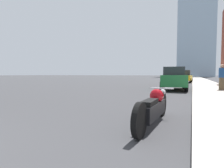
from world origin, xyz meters
TOP-DOWN VIEW (x-y plane):
  - sidewalk at (5.21, 40.00)m, footprint 2.70×240.00m
  - distant_tower at (4.99, 99.70)m, footprint 16.63×16.63m
  - motorcycle at (3.06, 4.46)m, footprint 0.62×2.60m
  - parked_car_green at (2.59, 14.09)m, footprint 2.09×4.29m
  - parked_car_yellow at (2.92, 26.88)m, footprint 1.98×4.48m
  - parked_car_silver at (2.52, 37.82)m, footprint 2.05×4.48m
  - pedestrian at (5.58, 13.68)m, footprint 0.36×0.23m

SIDE VIEW (x-z plane):
  - sidewalk at x=5.21m, z-range 0.00..0.15m
  - motorcycle at x=3.06m, z-range 0.00..0.80m
  - parked_car_green at x=2.59m, z-range 0.01..1.69m
  - parked_car_yellow at x=2.92m, z-range -0.01..1.72m
  - parked_car_silver at x=2.52m, z-range 0.01..1.73m
  - pedestrian at x=5.58m, z-range 0.17..1.81m
  - distant_tower at x=4.99m, z-range 0.00..55.83m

